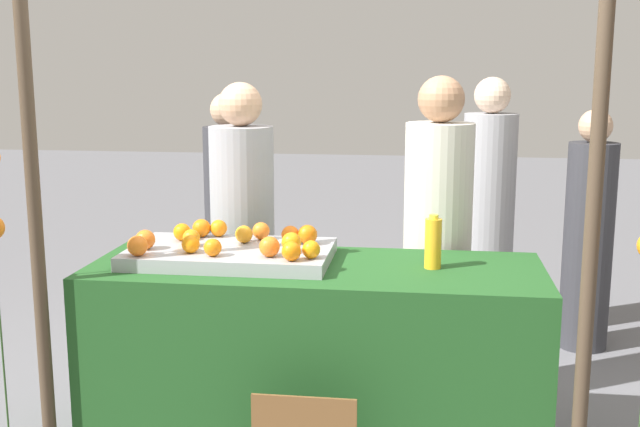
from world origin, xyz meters
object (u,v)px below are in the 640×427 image
object	(u,v)px
vendor_left	(243,252)
stall_counter	(315,360)
orange_1	(213,248)
juice_bottle	(433,243)
orange_0	(307,235)
vendor_right	(437,258)

from	to	relation	value
vendor_left	stall_counter	bearing A→B (deg)	-52.85
orange_1	juice_bottle	world-z (taller)	juice_bottle
vendor_left	orange_0	bearing A→B (deg)	-49.32
orange_0	orange_1	world-z (taller)	orange_0
stall_counter	vendor_left	distance (m)	0.84
vendor_left	vendor_right	xyz separation A→B (m)	(1.00, -0.04, 0.02)
stall_counter	vendor_right	distance (m)	0.86
stall_counter	juice_bottle	distance (m)	0.74
orange_1	juice_bottle	bearing A→B (deg)	9.90
orange_0	juice_bottle	bearing A→B (deg)	-11.81
vendor_right	vendor_left	bearing A→B (deg)	177.76
juice_bottle	vendor_left	size ratio (longest dim) A/B	0.14
juice_bottle	orange_1	bearing A→B (deg)	-170.10
stall_counter	vendor_left	world-z (taller)	vendor_left
orange_1	vendor_right	bearing A→B (deg)	37.26
orange_1	vendor_left	distance (m)	0.79
stall_counter	orange_1	xyz separation A→B (m)	(-0.42, -0.14, 0.53)
stall_counter	orange_1	distance (m)	0.69
orange_1	vendor_right	world-z (taller)	vendor_right
stall_counter	vendor_right	bearing A→B (deg)	47.58
orange_1	juice_bottle	size ratio (longest dim) A/B	0.33
orange_0	vendor_right	xyz separation A→B (m)	(0.59, 0.44, -0.20)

